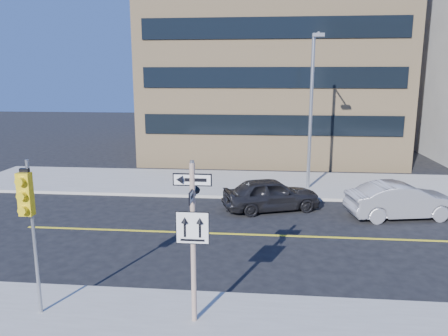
# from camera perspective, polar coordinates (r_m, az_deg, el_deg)

# --- Properties ---
(ground) EXTENTS (120.00, 120.00, 0.00)m
(ground) POSITION_cam_1_polar(r_m,az_deg,el_deg) (13.78, -2.13, -14.39)
(ground) COLOR black
(ground) RESTS_ON ground
(sign_pole) EXTENTS (0.92, 0.92, 4.06)m
(sign_pole) POSITION_cam_1_polar(r_m,az_deg,el_deg) (10.53, -4.07, -8.52)
(sign_pole) COLOR beige
(sign_pole) RESTS_ON near_sidewalk
(traffic_signal) EXTENTS (0.32, 0.45, 4.00)m
(traffic_signal) POSITION_cam_1_polar(r_m,az_deg,el_deg) (11.55, -24.28, -4.63)
(traffic_signal) COLOR gray
(traffic_signal) RESTS_ON near_sidewalk
(parked_car_a) EXTENTS (3.16, 4.80, 1.52)m
(parked_car_a) POSITION_cam_1_polar(r_m,az_deg,el_deg) (20.28, 6.16, -3.41)
(parked_car_a) COLOR black
(parked_car_a) RESTS_ON ground
(parked_car_b) EXTENTS (2.53, 4.96, 1.56)m
(parked_car_b) POSITION_cam_1_polar(r_m,az_deg,el_deg) (20.58, 22.24, -3.96)
(parked_car_b) COLOR gray
(parked_car_b) RESTS_ON ground
(streetlight_a) EXTENTS (0.55, 2.25, 8.00)m
(streetlight_a) POSITION_cam_1_polar(r_m,az_deg,el_deg) (23.15, 11.38, 8.38)
(streetlight_a) COLOR gray
(streetlight_a) RESTS_ON far_sidewalk
(building_brick) EXTENTS (18.00, 18.00, 18.00)m
(building_brick) POSITION_cam_1_polar(r_m,az_deg,el_deg) (37.34, 6.24, 16.34)
(building_brick) COLOR tan
(building_brick) RESTS_ON ground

